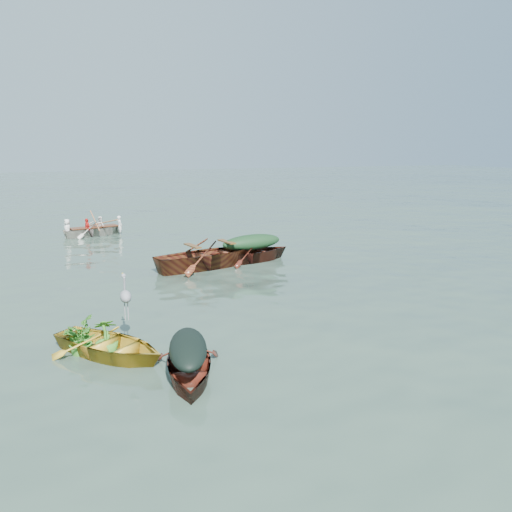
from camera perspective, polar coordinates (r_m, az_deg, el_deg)
The scene contains 13 objects.
ground at distance 14.19m, azimuth -1.68°, elevation -3.36°, with size 140.00×140.00×0.00m, color #364C3F.
yellow_dinghy at distance 9.97m, azimuth -16.34°, elevation -10.93°, with size 1.33×3.06×0.82m, color #BE8D25.
dark_covered_boat at distance 8.91m, azimuth -7.69°, elevation -13.43°, with size 1.16×3.13×0.75m, color #531F13.
green_tarp_boat at distance 17.05m, azimuth -0.50°, elevation -0.64°, with size 1.26×4.04×0.92m, color #41160F.
open_wooden_boat at distance 16.31m, azimuth -5.24°, elevation -1.30°, with size 1.60×5.16×1.25m, color brown.
rowed_boat at distance 23.08m, azimuth -17.94°, elevation 2.22°, with size 1.09×3.64×0.83m, color beige.
dark_tarp_cover at distance 8.67m, azimuth -7.80°, elevation -10.02°, with size 0.64×1.72×0.40m, color black.
green_tarp_cover at distance 16.90m, azimuth -0.50°, elevation 1.74°, with size 0.69×2.22×0.52m, color #14321A.
thwart_benches at distance 16.16m, azimuth -5.29°, elevation 0.92°, with size 0.96×2.58×0.04m, color #523113, non-canonical shape.
heron at distance 10.07m, azimuth -14.63°, elevation -5.31°, with size 0.28×0.40×0.92m, color gray, non-canonical shape.
dinghy_weeds at distance 10.11m, azimuth -18.70°, elevation -6.44°, with size 0.70×0.90×0.60m, color #2D6019.
rowers at distance 22.96m, azimuth -18.08°, elevation 4.17°, with size 0.98×2.55×0.76m, color silver.
oars at distance 23.01m, azimuth -18.02°, elevation 3.31°, with size 2.60×0.60×0.06m, color #A4653E, non-canonical shape.
Camera 1 is at (-4.43, -12.91, 3.88)m, focal length 35.00 mm.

